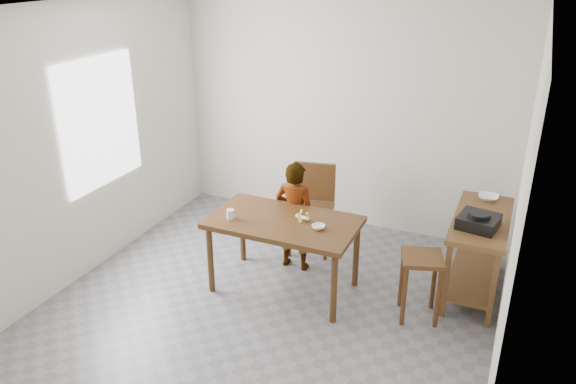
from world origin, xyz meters
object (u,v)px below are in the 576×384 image
at_px(dining_chair, 311,211).
at_px(child, 295,216).
at_px(prep_counter, 477,255).
at_px(stool, 420,287).
at_px(dining_table, 284,255).

bearing_deg(dining_chair, child, -103.96).
height_order(prep_counter, child, child).
xyz_separation_m(dining_chair, stool, (1.36, -0.77, -0.17)).
bearing_deg(child, dining_chair, -93.13).
distance_m(dining_chair, stool, 1.57).
relative_size(dining_table, dining_chair, 1.46).
distance_m(prep_counter, stool, 0.76).
bearing_deg(dining_chair, dining_table, -97.90).
bearing_deg(dining_chair, stool, -40.96).
distance_m(prep_counter, child, 1.82).
height_order(prep_counter, dining_chair, dining_chair).
bearing_deg(stool, dining_table, -177.23).
bearing_deg(stool, dining_chair, 150.33).
bearing_deg(prep_counter, dining_chair, 175.57).
height_order(dining_table, child, child).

